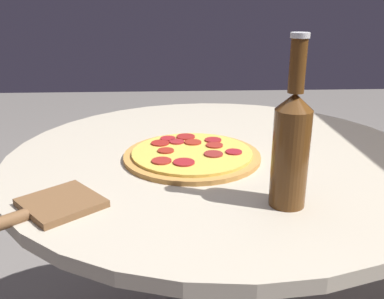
# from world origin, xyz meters

# --- Properties ---
(table) EXTENTS (0.94, 0.94, 0.71)m
(table) POSITION_xyz_m (0.00, 0.00, 0.57)
(table) COLOR #B2A893
(table) RESTS_ON ground_plane
(pizza) EXTENTS (0.30, 0.30, 0.02)m
(pizza) POSITION_xyz_m (0.03, -0.06, 0.72)
(pizza) COLOR #B77F3D
(pizza) RESTS_ON table
(beer_bottle) EXTENTS (0.06, 0.06, 0.28)m
(beer_bottle) POSITION_xyz_m (0.26, 0.09, 0.82)
(beer_bottle) COLOR #563314
(beer_bottle) RESTS_ON table
(pizza_paddle) EXTENTS (0.23, 0.25, 0.02)m
(pizza_paddle) POSITION_xyz_m (0.27, -0.32, 0.72)
(pizza_paddle) COLOR brown
(pizza_paddle) RESTS_ON table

